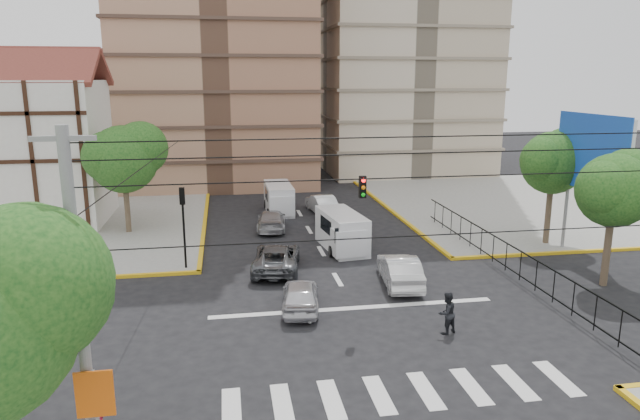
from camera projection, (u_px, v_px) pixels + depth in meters
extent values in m
plane|color=black|center=(360.00, 319.00, 24.59)|extent=(160.00, 160.00, 0.00)
cube|color=gray|center=(21.00, 223.00, 40.55)|extent=(26.00, 26.00, 0.15)
cube|color=gray|center=(540.00, 203.00, 47.01)|extent=(26.00, 26.00, 0.15)
cube|color=silver|center=(403.00, 392.00, 18.82)|extent=(12.00, 2.40, 0.01)
cube|color=silver|center=(354.00, 308.00, 25.74)|extent=(13.00, 0.40, 0.01)
cube|color=silver|center=(28.00, 154.00, 39.60)|extent=(10.00, 8.00, 10.00)
cube|color=maroon|center=(8.00, 66.00, 36.44)|extent=(10.80, 4.25, 2.65)
cube|color=maroon|center=(27.00, 67.00, 40.09)|extent=(10.80, 4.25, 2.65)
cylinder|color=slate|center=(609.00, 232.00, 30.28)|extent=(0.20, 0.20, 4.00)
cylinder|color=slate|center=(565.00, 215.00, 34.13)|extent=(0.20, 0.20, 4.00)
cube|color=silver|center=(593.00, 152.00, 31.30)|extent=(0.25, 6.00, 4.00)
cube|color=blue|center=(590.00, 152.00, 31.27)|extent=(0.08, 6.20, 4.20)
sphere|color=#134216|center=(27.00, 286.00, 12.38)|extent=(3.68, 3.68, 3.68)
cylinder|color=#473828|center=(608.00, 245.00, 28.13)|extent=(0.36, 0.36, 4.20)
sphere|color=#134216|center=(614.00, 190.00, 27.51)|extent=(3.60, 3.60, 3.60)
sphere|color=#134216|center=(628.00, 178.00, 27.82)|extent=(2.88, 2.88, 2.88)
sphere|color=#134216|center=(605.00, 188.00, 27.07)|extent=(2.70, 2.70, 2.70)
cylinder|color=#473828|center=(548.00, 210.00, 34.99)|extent=(0.36, 0.36, 4.48)
sphere|color=#134216|center=(553.00, 163.00, 34.33)|extent=(3.80, 3.80, 3.80)
sphere|color=#134216|center=(565.00, 152.00, 34.64)|extent=(3.04, 3.04, 3.04)
sphere|color=#134216|center=(544.00, 161.00, 33.87)|extent=(2.85, 2.85, 2.85)
cylinder|color=#473828|center=(127.00, 203.00, 37.54)|extent=(0.36, 0.36, 4.20)
sphere|color=#134216|center=(123.00, 159.00, 36.89)|extent=(4.40, 4.40, 4.40)
sphere|color=#134216|center=(141.00, 148.00, 37.20)|extent=(3.52, 3.52, 3.52)
sphere|color=#134216|center=(108.00, 157.00, 36.40)|extent=(3.30, 3.30, 3.30)
cylinder|color=black|center=(184.00, 236.00, 30.39)|extent=(0.12, 0.12, 3.50)
cube|color=black|center=(182.00, 196.00, 29.89)|extent=(0.28, 0.22, 0.90)
sphere|color=#FF0C0C|center=(182.00, 190.00, 29.82)|extent=(0.17, 0.17, 0.17)
cube|color=black|center=(362.00, 187.00, 23.27)|extent=(0.28, 0.22, 0.90)
cylinder|color=black|center=(447.00, 234.00, 14.53)|extent=(18.00, 0.03, 0.03)
cylinder|color=slate|center=(81.00, 317.00, 13.43)|extent=(0.28, 0.28, 9.00)
cube|color=slate|center=(63.00, 138.00, 12.48)|extent=(1.40, 0.12, 0.12)
cube|color=#E5590C|center=(95.00, 394.00, 13.66)|extent=(0.90, 0.06, 1.20)
cube|color=silver|center=(342.00, 231.00, 34.47)|extent=(2.52, 5.05, 2.23)
cube|color=silver|center=(348.00, 242.00, 32.64)|extent=(1.97, 1.38, 1.55)
cube|color=black|center=(350.00, 235.00, 32.20)|extent=(1.79, 0.32, 0.87)
cylinder|color=black|center=(331.00, 251.00, 33.01)|extent=(0.25, 0.68, 0.68)
cylinder|color=black|center=(362.00, 250.00, 33.31)|extent=(0.25, 0.68, 0.68)
cylinder|color=black|center=(322.00, 237.00, 35.99)|extent=(0.25, 0.68, 0.68)
cylinder|color=black|center=(351.00, 236.00, 36.29)|extent=(0.25, 0.68, 0.68)
cube|color=silver|center=(279.00, 198.00, 43.96)|extent=(1.96, 4.77, 2.18)
cube|color=silver|center=(281.00, 205.00, 42.17)|extent=(1.82, 1.16, 1.52)
cube|color=black|center=(282.00, 199.00, 41.73)|extent=(1.76, 0.12, 0.85)
cylinder|color=black|center=(269.00, 213.00, 42.53)|extent=(0.25, 0.66, 0.66)
cylinder|color=black|center=(293.00, 212.00, 42.82)|extent=(0.25, 0.66, 0.66)
cylinder|color=black|center=(266.00, 204.00, 45.44)|extent=(0.25, 0.66, 0.66)
cylinder|color=black|center=(288.00, 203.00, 45.74)|extent=(0.25, 0.66, 0.66)
imported|color=silver|center=(301.00, 295.00, 25.47)|extent=(2.17, 4.20, 1.37)
imported|color=silver|center=(400.00, 270.00, 28.50)|extent=(2.15, 4.84, 1.54)
imported|color=#53565A|center=(276.00, 258.00, 30.65)|extent=(3.16, 5.47, 1.43)
imported|color=#A4A4A9|center=(271.00, 220.00, 38.90)|extent=(2.39, 4.83, 1.35)
imported|color=#272729|center=(329.00, 219.00, 39.28)|extent=(1.66, 3.94, 1.33)
imported|color=silver|center=(321.00, 203.00, 43.80)|extent=(2.05, 4.58, 1.46)
imported|color=black|center=(447.00, 313.00, 23.03)|extent=(1.04, 0.93, 1.75)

